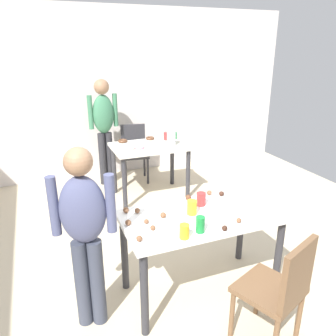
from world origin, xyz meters
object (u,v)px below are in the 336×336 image
at_px(person_girl_near, 84,226).
at_px(pitcher_far, 171,138).
at_px(dining_table_far, 150,153).
at_px(dining_table_near, 201,225).
at_px(person_adult_far, 104,123).
at_px(chair_far_table, 134,149).
at_px(soda_can, 200,224).
at_px(chair_near_table, 280,287).
at_px(mixing_bowl, 236,199).

bearing_deg(person_girl_near, pitcher_far, 52.99).
bearing_deg(dining_table_far, dining_table_near, -97.22).
xyz_separation_m(dining_table_near, pitcher_far, (0.52, 1.92, 0.21)).
xyz_separation_m(person_adult_far, pitcher_far, (0.74, -0.82, -0.10)).
distance_m(chair_far_table, pitcher_far, 0.94).
bearing_deg(person_adult_far, chair_far_table, 0.48).
bearing_deg(person_girl_near, dining_table_near, 0.50).
bearing_deg(chair_far_table, soda_can, -97.18).
xyz_separation_m(dining_table_near, person_adult_far, (-0.21, 2.73, 0.31)).
bearing_deg(chair_far_table, chair_near_table, -90.00).
bearing_deg(dining_table_far, chair_near_table, -90.49).
bearing_deg(mixing_bowl, person_girl_near, -176.86).
xyz_separation_m(chair_near_table, person_adult_far, (-0.45, 3.44, 0.46)).
distance_m(person_girl_near, person_adult_far, 2.83).
xyz_separation_m(chair_near_table, mixing_bowl, (0.12, 0.77, 0.29)).
distance_m(dining_table_near, mixing_bowl, 0.39).
distance_m(person_girl_near, pitcher_far, 2.41).
bearing_deg(mixing_bowl, chair_far_table, 92.57).
bearing_deg(mixing_bowl, chair_near_table, -98.88).
distance_m(chair_near_table, soda_can, 0.67).
relative_size(chair_far_table, person_girl_near, 0.62).
bearing_deg(dining_table_near, mixing_bowl, 9.93).
bearing_deg(chair_near_table, dining_table_near, 108.36).
bearing_deg(pitcher_far, person_adult_far, 132.17).
bearing_deg(person_girl_near, dining_table_far, 59.91).
bearing_deg(soda_can, dining_table_far, 80.08).
xyz_separation_m(dining_table_far, soda_can, (-0.40, -2.28, 0.18)).
distance_m(mixing_bowl, soda_can, 0.58).
height_order(dining_table_far, pitcher_far, pitcher_far).
bearing_deg(person_girl_near, mixing_bowl, 3.14).
xyz_separation_m(dining_table_near, person_girl_near, (-0.93, -0.01, 0.19)).
distance_m(dining_table_near, chair_near_table, 0.76).
distance_m(person_adult_far, mixing_bowl, 2.74).
height_order(mixing_bowl, pitcher_far, pitcher_far).
distance_m(dining_table_near, pitcher_far, 2.00).
xyz_separation_m(chair_near_table, soda_can, (-0.38, 0.46, 0.31)).
distance_m(dining_table_far, mixing_bowl, 1.98).
relative_size(chair_near_table, mixing_bowl, 5.44).
xyz_separation_m(person_girl_near, pitcher_far, (1.45, 1.92, 0.01)).
xyz_separation_m(person_girl_near, person_adult_far, (0.71, 2.74, 0.12)).
distance_m(chair_far_table, soda_can, 3.02).
bearing_deg(person_girl_near, chair_far_table, 67.07).
bearing_deg(chair_near_table, person_girl_near, 148.97).
bearing_deg(soda_can, chair_near_table, -50.91).
height_order(dining_table_near, person_adult_far, person_adult_far).
relative_size(chair_far_table, pitcher_far, 4.23).
distance_m(dining_table_far, person_girl_near, 2.37).
height_order(chair_near_table, chair_far_table, same).
bearing_deg(person_adult_far, dining_table_far, -55.85).
relative_size(chair_far_table, soda_can, 7.13).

